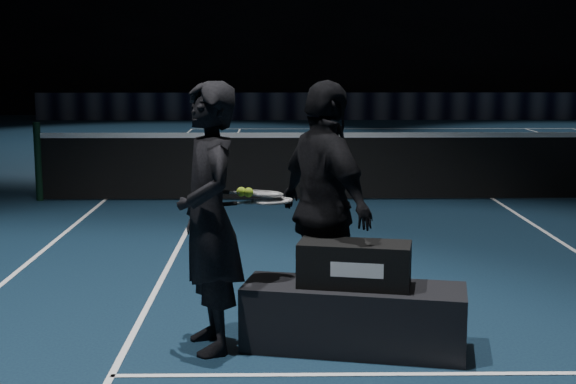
# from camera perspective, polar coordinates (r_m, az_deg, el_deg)

# --- Properties ---
(floor) EXTENTS (36.00, 36.00, 0.00)m
(floor) POSITION_cam_1_polar(r_m,az_deg,el_deg) (11.72, 14.38, -0.50)
(floor) COLOR black
(floor) RESTS_ON ground
(court_lines) EXTENTS (10.98, 23.78, 0.01)m
(court_lines) POSITION_cam_1_polar(r_m,az_deg,el_deg) (11.72, 14.38, -0.48)
(court_lines) COLOR white
(court_lines) RESTS_ON floor
(net_post_left) EXTENTS (0.10, 0.10, 1.10)m
(net_post_left) POSITION_cam_1_polar(r_m,az_deg,el_deg) (11.71, -17.34, 2.08)
(net_post_left) COLOR black
(net_post_left) RESTS_ON floor
(net_mesh) EXTENTS (12.80, 0.02, 0.86)m
(net_mesh) POSITION_cam_1_polar(r_m,az_deg,el_deg) (11.66, 14.47, 1.68)
(net_mesh) COLOR black
(net_mesh) RESTS_ON floor
(net_tape) EXTENTS (12.80, 0.03, 0.07)m
(net_tape) POSITION_cam_1_polar(r_m,az_deg,el_deg) (11.61, 14.56, 3.95)
(net_tape) COLOR white
(net_tape) RESTS_ON net_mesh
(sponsor_backdrop) EXTENTS (22.00, 0.15, 0.90)m
(sponsor_backdrop) POSITION_cam_1_polar(r_m,az_deg,el_deg) (26.86, 5.75, 6.09)
(sponsor_backdrop) COLOR black
(sponsor_backdrop) RESTS_ON floor
(player_bench) EXTENTS (1.56, 0.79, 0.45)m
(player_bench) POSITION_cam_1_polar(r_m,az_deg,el_deg) (5.51, 4.69, -8.88)
(player_bench) COLOR black
(player_bench) RESTS_ON floor
(racket_bag) EXTENTS (0.79, 0.46, 0.30)m
(racket_bag) POSITION_cam_1_polar(r_m,az_deg,el_deg) (5.40, 4.75, -5.13)
(racket_bag) COLOR black
(racket_bag) RESTS_ON player_bench
(bag_signature) EXTENTS (0.34, 0.08, 0.10)m
(bag_signature) POSITION_cam_1_polar(r_m,az_deg,el_deg) (5.25, 4.92, -5.57)
(bag_signature) COLOR white
(bag_signature) RESTS_ON racket_bag
(player_a) EXTENTS (0.61, 0.76, 1.81)m
(player_a) POSITION_cam_1_polar(r_m,az_deg,el_deg) (5.36, -5.63, -1.86)
(player_a) COLOR black
(player_a) RESTS_ON floor
(player_b) EXTENTS (0.89, 1.14, 1.81)m
(player_b) POSITION_cam_1_polar(r_m,az_deg,el_deg) (5.65, 2.68, -1.25)
(player_b) COLOR black
(player_b) RESTS_ON floor
(racket_lower) EXTENTS (0.71, 0.45, 0.03)m
(racket_lower) POSITION_cam_1_polar(r_m,az_deg,el_deg) (5.48, -1.12, -0.64)
(racket_lower) COLOR black
(racket_lower) RESTS_ON player_a
(racket_upper) EXTENTS (0.71, 0.49, 0.10)m
(racket_upper) POSITION_cam_1_polar(r_m,az_deg,el_deg) (5.49, -1.76, -0.11)
(racket_upper) COLOR black
(racket_upper) RESTS_ON player_b
(tennis_balls) EXTENTS (0.12, 0.10, 0.12)m
(tennis_balls) POSITION_cam_1_polar(r_m,az_deg,el_deg) (5.41, -3.08, 0.17)
(tennis_balls) COLOR #C8EE32
(tennis_balls) RESTS_ON racket_upper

